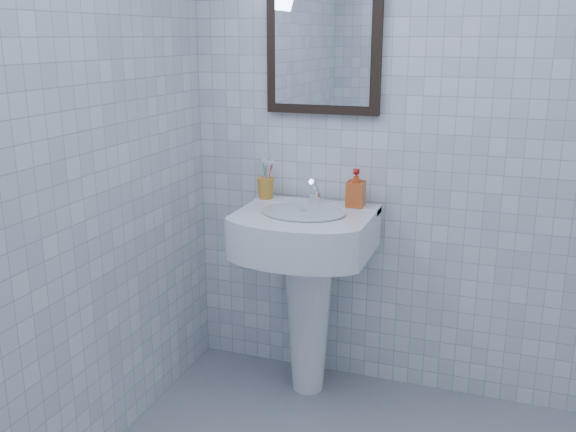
% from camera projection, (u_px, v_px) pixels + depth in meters
% --- Properties ---
extents(wall_back, '(2.20, 0.02, 2.50)m').
position_uv_depth(wall_back, '(439.00, 116.00, 2.64)').
color(wall_back, white).
rests_on(wall_back, ground).
extents(wall_left, '(0.02, 2.40, 2.50)m').
position_uv_depth(wall_left, '(14.00, 146.00, 1.91)').
color(wall_left, white).
rests_on(wall_left, ground).
extents(washbasin, '(0.56, 0.41, 0.87)m').
position_uv_depth(washbasin, '(307.00, 271.00, 2.79)').
color(washbasin, white).
rests_on(washbasin, ground).
extents(faucet, '(0.05, 0.10, 0.12)m').
position_uv_depth(faucet, '(315.00, 193.00, 2.79)').
color(faucet, white).
rests_on(faucet, washbasin).
extents(toothbrush_cup, '(0.08, 0.08, 0.09)m').
position_uv_depth(toothbrush_cup, '(266.00, 188.00, 2.88)').
color(toothbrush_cup, orange).
rests_on(toothbrush_cup, washbasin).
extents(soap_dispenser, '(0.07, 0.08, 0.16)m').
position_uv_depth(soap_dispenser, '(356.00, 188.00, 2.73)').
color(soap_dispenser, red).
rests_on(soap_dispenser, washbasin).
extents(wall_mirror, '(0.50, 0.04, 0.62)m').
position_uv_depth(wall_mirror, '(323.00, 40.00, 2.70)').
color(wall_mirror, black).
rests_on(wall_mirror, wall_back).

